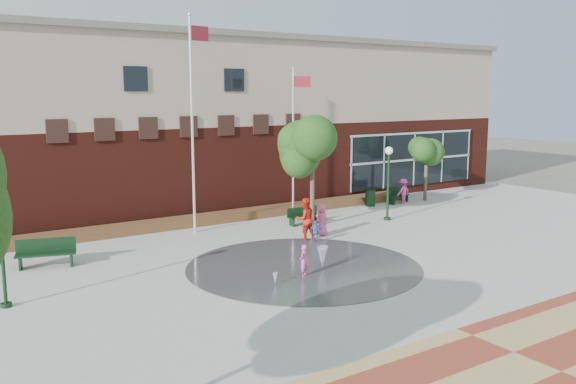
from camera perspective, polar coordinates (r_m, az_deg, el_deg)
ground at (r=19.74m, az=6.57°, el=-9.04°), size 120.00×120.00×0.00m
plaza_concrete at (r=22.79m, az=0.00°, el=-6.46°), size 46.00×18.00×0.01m
paver_band at (r=15.48m, az=24.22°, el=-15.12°), size 46.00×6.00×0.01m
splash_pad at (r=22.00m, az=1.46°, el=-7.04°), size 8.40×8.40×0.01m
library_building at (r=34.00m, az=-12.85°, el=6.46°), size 44.40×10.40×9.20m
flower_bed at (r=29.22m, az=-8.35°, el=-3.03°), size 26.00×1.20×0.40m
flagpole_left at (r=26.89m, az=-8.90°, el=7.31°), size 1.09×0.36×9.54m
flagpole_right at (r=28.79m, az=0.57°, el=5.16°), size 0.86×0.37×7.36m
lamp_left at (r=19.27m, az=-25.28°, el=-3.82°), size 0.36×0.36×3.40m
lamp_right at (r=29.86m, az=9.37°, el=1.59°), size 0.38×0.38×3.62m
bench_left at (r=23.49m, az=-21.69°, el=-5.82°), size 2.12×1.14×1.03m
bench_mid at (r=28.79m, az=1.52°, el=-2.57°), size 1.68×0.54×0.83m
bench_right at (r=34.97m, az=10.24°, el=-0.58°), size 1.78×0.91×0.86m
trash_can at (r=33.73m, az=7.70°, el=-0.52°), size 0.58×0.58×0.96m
tree_mid at (r=27.80m, az=2.32°, el=4.17°), size 3.02×3.02×5.10m
tree_small_right at (r=35.71m, az=12.84°, el=3.52°), size 2.20×2.20×3.75m
water_jet_a at (r=21.83m, az=3.23°, el=-7.19°), size 0.40×0.40×0.78m
water_jet_b at (r=20.00m, az=-1.21°, el=-8.74°), size 0.17×0.17×0.39m
child_splash at (r=20.76m, az=1.45°, el=-6.46°), size 0.48×0.46×1.11m
adult_red at (r=25.70m, az=1.61°, el=-2.56°), size 0.96×0.79×1.83m
adult_pink at (r=26.56m, az=3.17°, el=-2.63°), size 0.75×0.55×1.41m
child_blue at (r=25.43m, az=2.63°, el=-3.73°), size 0.55×0.54×0.93m
person_bench at (r=34.76m, az=10.72°, el=0.07°), size 0.97×0.63×1.42m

